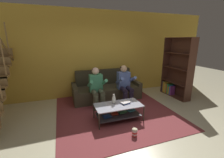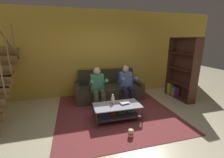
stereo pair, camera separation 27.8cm
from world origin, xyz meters
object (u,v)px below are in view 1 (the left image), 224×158
(book_stack, at_px, (125,102))
(person_seated_left, at_px, (97,86))
(couch, at_px, (106,89))
(vase, at_px, (114,99))
(coffee_table, at_px, (118,110))
(popcorn_tub, at_px, (135,132))
(person_seated_right, at_px, (125,83))
(bookshelf, at_px, (176,73))

(book_stack, bearing_deg, person_seated_left, 118.35)
(couch, bearing_deg, vase, -99.12)
(book_stack, bearing_deg, vase, 165.60)
(vase, height_order, book_stack, vase)
(coffee_table, height_order, book_stack, book_stack)
(couch, distance_m, coffee_table, 1.50)
(coffee_table, height_order, popcorn_tub, coffee_table)
(person_seated_right, bearing_deg, book_stack, -113.09)
(popcorn_tub, bearing_deg, couch, 88.25)
(person_seated_right, relative_size, coffee_table, 1.02)
(vase, bearing_deg, popcorn_tub, -79.31)
(person_seated_right, bearing_deg, couch, 129.28)
(couch, bearing_deg, bookshelf, -13.22)
(vase, bearing_deg, bookshelf, 18.00)
(vase, height_order, bookshelf, bookshelf)
(person_seated_right, relative_size, book_stack, 4.36)
(person_seated_left, xyz_separation_m, vase, (0.22, -0.85, -0.12))
(vase, bearing_deg, coffee_table, -45.27)
(popcorn_tub, bearing_deg, person_seated_left, 102.67)
(person_seated_right, height_order, bookshelf, bookshelf)
(person_seated_left, relative_size, book_stack, 4.32)
(person_seated_left, distance_m, book_stack, 1.07)
(couch, distance_m, bookshelf, 2.49)
(person_seated_left, bearing_deg, bookshelf, -0.20)
(person_seated_left, height_order, vase, person_seated_left)
(coffee_table, bearing_deg, person_seated_left, 108.27)
(coffee_table, distance_m, book_stack, 0.25)
(coffee_table, xyz_separation_m, bookshelf, (2.51, 0.93, 0.54))
(popcorn_tub, bearing_deg, coffee_table, 95.18)
(vase, bearing_deg, couch, 80.88)
(bookshelf, bearing_deg, book_stack, -158.48)
(person_seated_left, bearing_deg, person_seated_right, 0.07)
(person_seated_left, relative_size, bookshelf, 0.58)
(bookshelf, bearing_deg, couch, 166.78)
(person_seated_left, bearing_deg, popcorn_tub, -77.33)
(person_seated_left, bearing_deg, book_stack, -61.65)
(couch, relative_size, book_stack, 8.21)
(person_seated_right, distance_m, coffee_table, 1.17)
(couch, relative_size, bookshelf, 1.10)
(couch, height_order, popcorn_tub, couch)
(person_seated_left, height_order, book_stack, person_seated_left)
(couch, distance_m, book_stack, 1.48)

